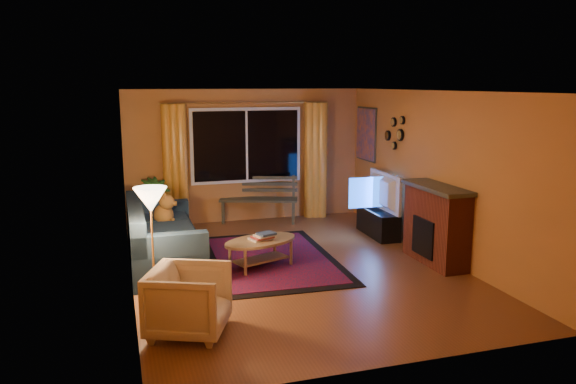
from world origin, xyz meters
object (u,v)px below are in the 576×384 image
object	(u,v)px
bench	(259,211)
tv_console	(378,223)
armchair	(189,298)
coffee_table	(261,253)
floor_lamp	(153,245)
sofa	(164,234)

from	to	relation	value
bench	tv_console	xyz separation A→B (m)	(1.74, -1.54, 0.00)
armchair	bench	bearing A→B (deg)	0.33
bench	coffee_table	xyz separation A→B (m)	(-0.63, -2.60, -0.01)
floor_lamp	tv_console	distance (m)	4.36
coffee_table	tv_console	world-z (taller)	tv_console
sofa	floor_lamp	size ratio (longest dim) A/B	1.64
sofa	armchair	distance (m)	2.42
sofa	bench	bearing A→B (deg)	46.90
sofa	tv_console	size ratio (longest dim) A/B	2.11
floor_lamp	coffee_table	distance (m)	1.80
bench	armchair	world-z (taller)	armchair
coffee_table	tv_console	xyz separation A→B (m)	(2.37, 1.06, 0.02)
tv_console	armchair	bearing A→B (deg)	-139.29
sofa	armchair	size ratio (longest dim) A/B	2.84
floor_lamp	bench	bearing A→B (deg)	57.31
bench	tv_console	size ratio (longest dim) A/B	1.36
bench	tv_console	world-z (taller)	tv_console
sofa	tv_console	distance (m)	3.73
floor_lamp	tv_console	world-z (taller)	floor_lamp
bench	sofa	bearing A→B (deg)	-114.38
bench	floor_lamp	bearing A→B (deg)	-103.87
bench	floor_lamp	world-z (taller)	floor_lamp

